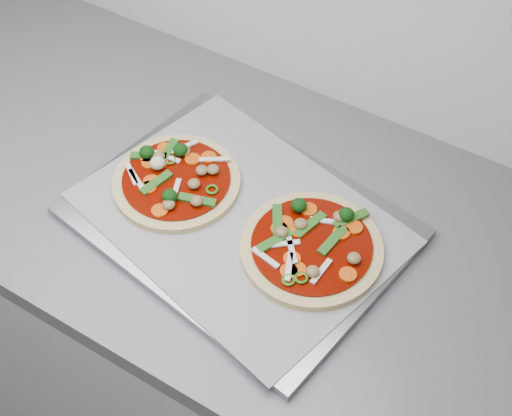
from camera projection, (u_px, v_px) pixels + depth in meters
The scene contains 6 objects.
base_cabinet at pixel (215, 338), 1.49m from camera, with size 3.60×0.60×0.86m, color beige.
countertop at pixel (202, 197), 1.14m from camera, with size 3.60×0.60×0.04m, color #5D5D63.
baking_tray at pixel (239, 221), 1.08m from camera, with size 0.47×0.35×0.02m, color gray.
parchment at pixel (239, 218), 1.07m from camera, with size 0.45×0.33×0.00m, color gray.
pizza_left at pixel (176, 179), 1.11m from camera, with size 0.25×0.25×0.03m.
pizza_right at pixel (312, 245), 1.02m from camera, with size 0.24×0.24×0.04m.
Camera 1 is at (0.46, 0.71, 1.75)m, focal length 50.00 mm.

